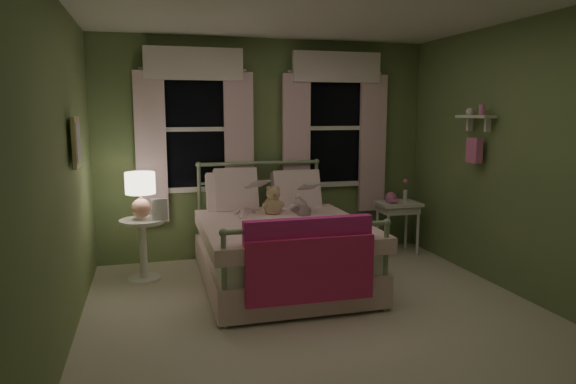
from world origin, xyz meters
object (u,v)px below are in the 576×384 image
object	(u,v)px
child_right	(294,186)
teddy_bear	(273,203)
bed	(279,247)
table_lamp	(140,190)
nightstand_right	(398,210)
child_left	(244,190)
nightstand_left	(143,241)

from	to	relation	value
child_right	teddy_bear	distance (m)	0.35
bed	teddy_bear	size ratio (longest dim) A/B	6.25
table_lamp	nightstand_right	world-z (taller)	table_lamp
child_right	teddy_bear	xyz separation A→B (m)	(-0.28, -0.16, -0.14)
child_left	teddy_bear	size ratio (longest dim) A/B	2.14
child_left	child_right	bearing A→B (deg)	-164.64
nightstand_left	table_lamp	xyz separation A→B (m)	(0.00, 0.00, 0.54)
child_right	nightstand_right	distance (m)	1.48
bed	child_left	size ratio (longest dim) A/B	2.93
table_lamp	teddy_bear	bearing A→B (deg)	-7.32
nightstand_left	table_lamp	distance (m)	0.54
bed	nightstand_left	xyz separation A→B (m)	(-1.35, 0.45, 0.04)
teddy_bear	nightstand_right	distance (m)	1.75
table_lamp	nightstand_right	xyz separation A→B (m)	(3.04, 0.24, -0.40)
child_right	nightstand_right	bearing A→B (deg)	-170.92
teddy_bear	nightstand_left	world-z (taller)	teddy_bear
child_left	nightstand_left	bearing A→B (deg)	14.54
child_left	nightstand_left	size ratio (longest dim) A/B	1.07
bed	child_right	xyz separation A→B (m)	(0.29, 0.43, 0.56)
child_left	nightstand_right	bearing A→B (deg)	-157.24
child_left	teddy_bear	world-z (taller)	child_left
bed	child_left	distance (m)	0.75
teddy_bear	table_lamp	size ratio (longest dim) A/B	0.69
nightstand_left	child_right	bearing A→B (deg)	-0.53
bed	table_lamp	bearing A→B (deg)	161.60
bed	table_lamp	size ratio (longest dim) A/B	4.33
nightstand_left	table_lamp	size ratio (longest dim) A/B	1.38
child_left	bed	bearing A→B (deg)	137.75
teddy_bear	bed	bearing A→B (deg)	-91.15
table_lamp	child_right	bearing A→B (deg)	-0.53
child_right	nightstand_right	xyz separation A→B (m)	(1.40, 0.26, -0.38)
teddy_bear	table_lamp	xyz separation A→B (m)	(-1.35, 0.17, 0.16)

